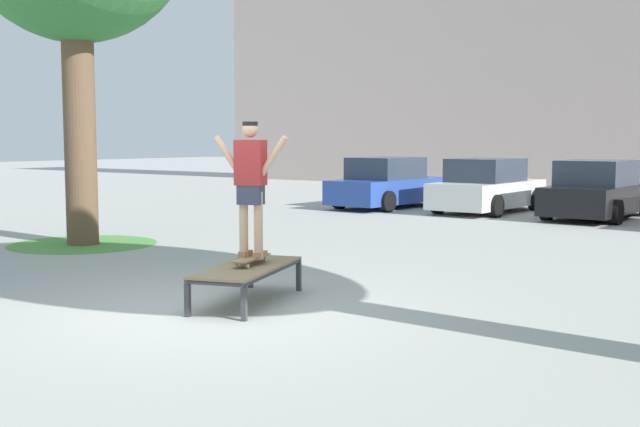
# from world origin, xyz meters

# --- Properties ---
(ground_plane) EXTENTS (120.00, 120.00, 0.00)m
(ground_plane) POSITION_xyz_m (0.00, 0.00, 0.00)
(ground_plane) COLOR #A8A8A3
(skate_box) EXTENTS (1.34, 2.04, 0.46)m
(skate_box) POSITION_xyz_m (-0.01, 0.60, 0.41)
(skate_box) COLOR #38383D
(skate_box) RESTS_ON ground
(skateboard) EXTENTS (0.44, 0.82, 0.09)m
(skateboard) POSITION_xyz_m (-0.05, 0.72, 0.54)
(skateboard) COLOR #9E754C
(skateboard) RESTS_ON skate_box
(skater) EXTENTS (0.97, 0.40, 1.69)m
(skater) POSITION_xyz_m (-0.05, 0.72, 1.53)
(skater) COLOR tan
(skater) RESTS_ON skateboard
(grass_patch_near_left) EXTENTS (2.82, 2.82, 0.01)m
(grass_patch_near_left) POSITION_xyz_m (-6.21, 2.72, 0.00)
(grass_patch_near_left) COLOR #519342
(grass_patch_near_left) RESTS_ON ground
(car_blue) EXTENTS (2.07, 4.27, 1.50)m
(car_blue) POSITION_xyz_m (-5.84, 13.27, 0.69)
(car_blue) COLOR #28479E
(car_blue) RESTS_ON ground
(car_white) EXTENTS (1.97, 4.23, 1.50)m
(car_white) POSITION_xyz_m (-2.83, 13.66, 0.69)
(car_white) COLOR silver
(car_white) RESTS_ON ground
(car_black) EXTENTS (1.96, 4.22, 1.50)m
(car_black) POSITION_xyz_m (0.19, 13.75, 0.69)
(car_black) COLOR black
(car_black) RESTS_ON ground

